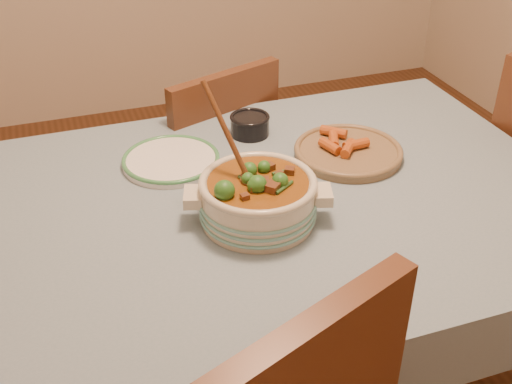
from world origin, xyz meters
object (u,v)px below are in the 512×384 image
dining_table (248,232)px  stew_casserole (258,195)px  condiment_bowl (250,124)px  fried_plate (348,150)px  chair_far (209,167)px  white_plate (171,160)px

dining_table → stew_casserole: size_ratio=4.80×
dining_table → condiment_bowl: size_ratio=12.64×
stew_casserole → condiment_bowl: 0.44m
condiment_bowl → fried_plate: (0.22, -0.21, -0.01)m
chair_far → white_plate: bearing=41.5°
fried_plate → chair_far: size_ratio=0.43×
fried_plate → stew_casserole: bearing=-148.7°
dining_table → chair_far: (0.06, 0.62, -0.17)m
fried_plate → chair_far: 0.63m
dining_table → fried_plate: (0.34, 0.13, 0.11)m
condiment_bowl → chair_far: chair_far is taller
condiment_bowl → white_plate: bearing=-160.1°
fried_plate → condiment_bowl: bearing=135.1°
dining_table → chair_far: chair_far is taller
chair_far → fried_plate: bearing=98.6°
dining_table → condiment_bowl: condiment_bowl is taller
white_plate → fried_plate: fried_plate is taller
dining_table → chair_far: 0.65m
stew_casserole → condiment_bowl: size_ratio=2.63×
stew_casserole → condiment_bowl: stew_casserole is taller
chair_far → condiment_bowl: bearing=81.2°
dining_table → chair_far: bearing=84.1°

